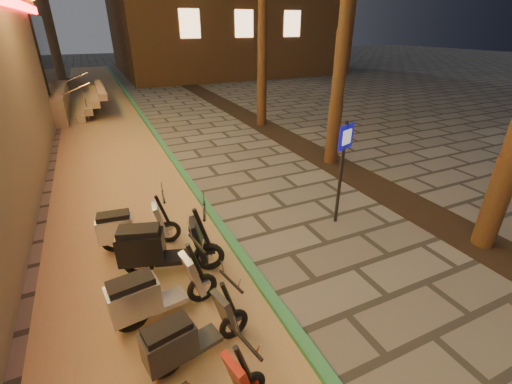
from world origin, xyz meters
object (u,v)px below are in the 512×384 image
scooter_7 (187,338)px  scooter_9 (158,248)px  scooter_8 (152,295)px  pedestrian_sign (343,159)px  scooter_10 (129,228)px

scooter_7 → scooter_9: scooter_9 is taller
scooter_7 → scooter_9: (0.03, 1.93, 0.09)m
scooter_8 → scooter_9: scooter_9 is taller
pedestrian_sign → scooter_7: size_ratio=1.53×
pedestrian_sign → scooter_9: (-3.86, -0.16, -0.92)m
scooter_7 → scooter_9: size_ratio=0.84×
scooter_10 → scooter_7: bearing=-76.7°
pedestrian_sign → scooter_8: bearing=175.6°
scooter_8 → scooter_9: (0.29, 1.04, 0.05)m
scooter_7 → scooter_10: (-0.34, 2.93, 0.02)m
pedestrian_sign → scooter_10: bearing=148.2°
scooter_7 → scooter_9: 1.94m
scooter_7 → scooter_8: 0.94m
scooter_8 → scooter_10: scooter_8 is taller
scooter_9 → scooter_8: bearing=-88.5°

